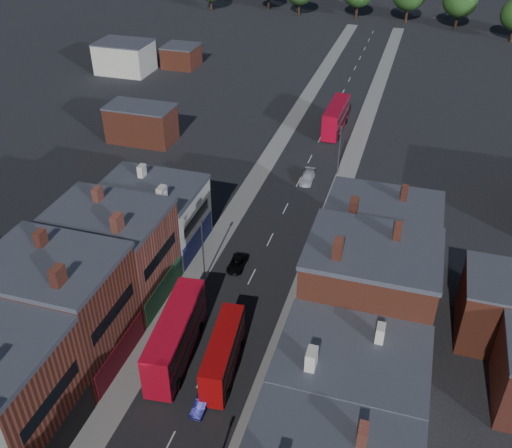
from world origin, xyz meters
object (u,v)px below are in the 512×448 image
Objects in this scene: bus_2 at (336,117)px; car_3 at (307,177)px; bus_1 at (223,353)px; car_2 at (237,264)px; ped_3 at (296,321)px; bus_0 at (176,336)px; car_1 at (202,404)px.

bus_2 is 19.60m from car_3.
bus_1 is 16.44m from car_2.
bus_0 is at bearing 143.11° from ped_3.
car_2 reaches higher than car_1.
car_2 is 23.66m from car_3.
car_2 is 0.87× the size of car_3.
bus_1 is at bearing -10.29° from bus_0.
bus_2 reaches higher than bus_1.
bus_1 is 39.31m from car_3.
car_3 is at bearing 84.21° from bus_1.
car_1 is at bearing 172.99° from ped_3.
car_1 is (4.66, -5.18, -2.27)m from bus_0.
bus_0 is 3.08× the size of car_2.
bus_1 reaches higher than ped_3.
bus_2 is at bearing 82.56° from car_2.
bus_2 is at bearing 78.91° from bus_0.
car_1 is 44.07m from car_3.
ped_3 reaches higher than car_3.
ped_3 is at bearing 29.68° from bus_0.
bus_1 is 2.20× the size of car_3.
car_1 is at bearing -91.45° from car_3.
bus_2 is 2.56× the size of car_3.
car_2 is at bearing 80.01° from bus_0.
bus_1 is at bearing -89.00° from bus_2.
bus_0 is at bearing -93.93° from bus_2.
bus_2 is 3.59× the size of car_1.
ped_3 is at bearing -82.99° from bus_2.
bus_2 is at bearing 86.44° from car_3.
bus_0 is 39.21m from car_3.
car_2 is (-3.58, 20.66, 0.02)m from car_1.
car_3 is (4.53, 38.89, -2.14)m from bus_0.
car_1 is at bearing -100.99° from bus_1.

